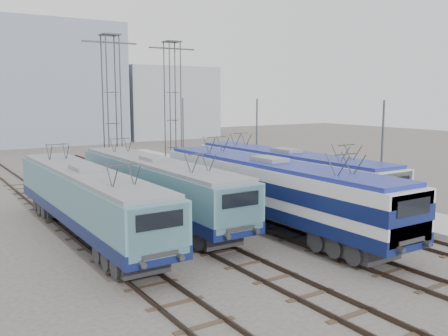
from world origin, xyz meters
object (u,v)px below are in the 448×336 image
(locomotive_center_right, at_px, (271,187))
(mast_mid, at_px, (257,144))
(mast_rear, at_px, (183,134))
(locomotive_center_left, at_px, (157,184))
(locomotive_far_right, at_px, (288,172))
(catenary_tower_east, at_px, (173,102))
(mast_front, at_px, (381,162))
(catenary_tower_west, at_px, (112,103))
(locomotive_far_left, at_px, (88,197))

(locomotive_center_right, height_order, mast_mid, mast_mid)
(mast_rear, bearing_deg, locomotive_center_left, -122.56)
(locomotive_center_right, height_order, locomotive_far_right, locomotive_center_right)
(catenary_tower_east, bearing_deg, locomotive_center_left, -120.27)
(mast_mid, bearing_deg, locomotive_center_right, -122.66)
(catenary_tower_east, height_order, mast_front, catenary_tower_east)
(mast_front, bearing_deg, catenary_tower_east, 95.45)
(mast_mid, bearing_deg, locomotive_center_left, -155.30)
(catenary_tower_west, height_order, catenary_tower_east, same)
(locomotive_far_right, relative_size, catenary_tower_west, 1.46)
(locomotive_far_left, distance_m, locomotive_far_right, 13.51)
(locomotive_far_right, height_order, mast_front, mast_front)
(mast_front, bearing_deg, locomotive_far_right, 106.97)
(locomotive_center_right, bearing_deg, mast_rear, 73.83)
(catenary_tower_east, distance_m, mast_mid, 10.69)
(locomotive_center_right, bearing_deg, catenary_tower_west, 97.16)
(locomotive_far_left, xyz_separation_m, locomotive_center_left, (4.50, 1.42, 0.02))
(locomotive_far_left, bearing_deg, mast_mid, 22.66)
(locomotive_far_left, xyz_separation_m, catenary_tower_west, (6.75, 14.41, 4.48))
(mast_mid, height_order, mast_rear, same)
(locomotive_far_left, xyz_separation_m, locomotive_far_right, (13.50, 0.47, 0.09))
(locomotive_center_left, bearing_deg, locomotive_center_right, -47.53)
(mast_rear, bearing_deg, locomotive_center_right, -106.17)
(locomotive_far_right, bearing_deg, catenary_tower_west, 115.84)
(locomotive_far_left, relative_size, mast_rear, 2.47)
(locomotive_far_left, height_order, mast_mid, mast_mid)
(catenary_tower_west, distance_m, mast_front, 22.00)
(mast_mid, bearing_deg, catenary_tower_west, 137.07)
(locomotive_far_left, height_order, mast_front, mast_front)
(locomotive_center_left, bearing_deg, mast_mid, 24.70)
(catenary_tower_west, bearing_deg, locomotive_center_right, -82.84)
(mast_front, distance_m, mast_mid, 12.00)
(locomotive_center_left, bearing_deg, mast_rear, 57.44)
(locomotive_far_right, bearing_deg, locomotive_center_left, 174.00)
(catenary_tower_west, bearing_deg, mast_rear, 24.94)
(locomotive_far_right, bearing_deg, mast_mid, 72.69)
(locomotive_far_right, height_order, mast_rear, mast_rear)
(locomotive_center_left, xyz_separation_m, locomotive_far_right, (9.00, -0.95, 0.08))
(locomotive_far_right, xyz_separation_m, mast_mid, (1.85, 5.94, 1.25))
(locomotive_far_left, distance_m, catenary_tower_west, 16.53)
(catenary_tower_east, bearing_deg, locomotive_far_right, -89.10)
(locomotive_far_left, xyz_separation_m, catenary_tower_east, (13.25, 16.41, 4.48))
(locomotive_far_left, distance_m, locomotive_center_left, 4.72)
(locomotive_far_right, xyz_separation_m, mast_rear, (1.85, 17.94, 1.25))
(mast_mid, bearing_deg, mast_rear, 90.00)
(locomotive_center_right, height_order, catenary_tower_east, catenary_tower_east)
(mast_front, height_order, mast_mid, same)
(mast_front, distance_m, mast_rear, 24.00)
(catenary_tower_west, distance_m, mast_rear, 9.99)
(locomotive_far_right, relative_size, mast_rear, 2.51)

